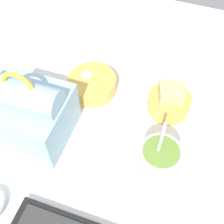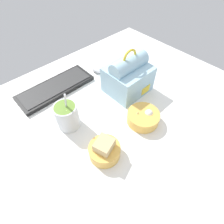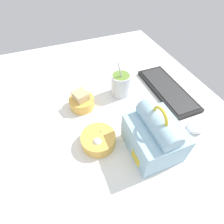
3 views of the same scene
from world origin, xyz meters
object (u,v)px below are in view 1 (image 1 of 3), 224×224
lunch_bag (28,112)px  bento_bowl_sandwich (169,101)px  soup_cup (158,163)px  bento_bowl_snacks (92,84)px

lunch_bag → bento_bowl_sandwich: 35.25cm
soup_cup → bento_bowl_snacks: size_ratio=1.39×
soup_cup → bento_bowl_sandwich: size_ratio=1.63×
soup_cup → bento_bowl_snacks: soup_cup is taller
lunch_bag → soup_cup: size_ratio=1.18×
soup_cup → bento_bowl_snacks: (22.77, -18.67, -3.13)cm
lunch_bag → bento_bowl_sandwich: (-30.00, -17.91, -4.65)cm
lunch_bag → bento_bowl_sandwich: size_ratio=1.91×
lunch_bag → soup_cup: (-31.72, 1.41, -2.13)cm
soup_cup → lunch_bag: bearing=-2.5°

